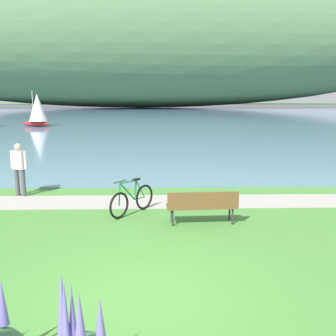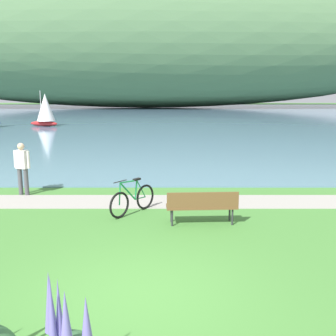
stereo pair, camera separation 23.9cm
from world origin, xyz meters
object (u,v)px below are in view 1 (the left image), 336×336
at_px(bicycle_leaning_near_bench, 132,200).
at_px(person_at_shoreline, 19,166).
at_px(park_bench_near_camera, 202,204).
at_px(sailboat_nearest_to_shore, 37,110).

relative_size(bicycle_leaning_near_bench, person_at_shoreline, 0.84).
bearing_deg(park_bench_near_camera, person_at_shoreline, 152.45).
xyz_separation_m(bicycle_leaning_near_bench, sailboat_nearest_to_shore, (-10.45, 26.68, 1.19)).
relative_size(bicycle_leaning_near_bench, sailboat_nearest_to_shore, 0.44).
xyz_separation_m(park_bench_near_camera, person_at_shoreline, (-5.57, 2.91, 0.46)).
xyz_separation_m(park_bench_near_camera, bicycle_leaning_near_bench, (-1.84, 0.91, -0.12)).
distance_m(bicycle_leaning_near_bench, sailboat_nearest_to_shore, 28.68).
bearing_deg(person_at_shoreline, park_bench_near_camera, -27.55).
xyz_separation_m(person_at_shoreline, sailboat_nearest_to_shore, (-6.72, 24.69, 0.61)).
bearing_deg(sailboat_nearest_to_shore, park_bench_near_camera, -65.98).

